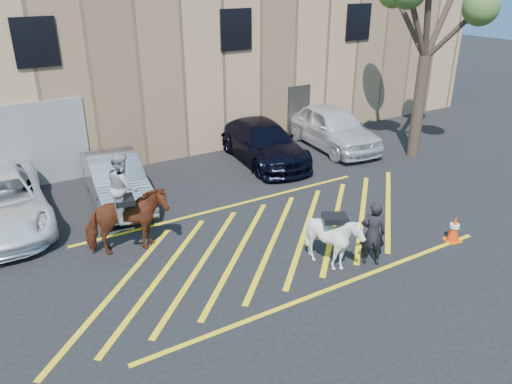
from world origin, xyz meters
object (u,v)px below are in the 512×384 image
car_blue_suv (263,142)px  handler (373,233)px  mounted_bay (126,214)px  traffic_cone (454,228)px  car_silver_sedan (116,179)px  saddled_white (334,240)px  car_white_suv (332,127)px

car_blue_suv → handler: handler is taller
mounted_bay → traffic_cone: mounted_bay is taller
car_blue_suv → handler: (-1.59, -7.55, 0.09)m
car_silver_sedan → saddled_white: 7.27m
mounted_bay → car_blue_suv: bearing=31.6°
car_silver_sedan → car_white_suv: bearing=9.6°
car_white_suv → traffic_cone: bearing=-99.7°
traffic_cone → car_white_suv: bearing=74.2°
handler → saddled_white: 0.98m
mounted_bay → handler: bearing=-36.1°
mounted_bay → traffic_cone: (7.54, -3.89, -0.71)m
car_white_suv → traffic_cone: (-2.21, -7.81, -0.47)m
car_white_suv → saddled_white: size_ratio=2.81×
car_blue_suv → traffic_cone: (1.06, -7.87, -0.36)m
saddled_white → car_blue_suv: bearing=70.8°
car_white_suv → mounted_bay: mounted_bay is taller
car_silver_sedan → car_blue_suv: size_ratio=0.87×
handler → traffic_cone: 2.71m
saddled_white → traffic_cone: (3.57, -0.66, -0.38)m
mounted_bay → saddled_white: size_ratio=1.53×
car_white_suv → car_blue_suv: bearing=-175.0°
mounted_bay → saddled_white: mounted_bay is taller
mounted_bay → traffic_cone: bearing=-27.3°
handler → car_white_suv: bearing=-85.9°
car_white_suv → saddled_white: 9.19m
mounted_bay → traffic_cone: size_ratio=3.67×
handler → traffic_cone: (2.65, -0.32, -0.46)m
car_silver_sedan → mounted_bay: 3.35m
car_silver_sedan → car_white_suv: car_white_suv is taller
handler → mounted_bay: bearing=0.9°
car_silver_sedan → saddled_white: saddled_white is taller
car_white_suv → saddled_white: (-5.78, -7.14, -0.09)m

